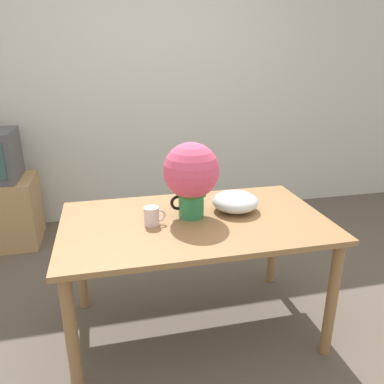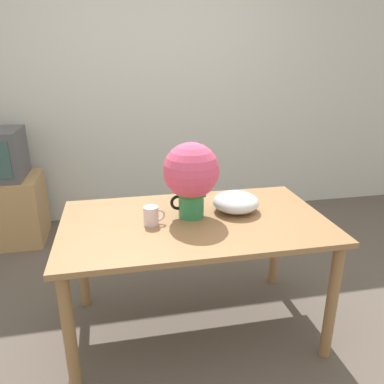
{
  "view_description": "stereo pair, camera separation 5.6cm",
  "coord_description": "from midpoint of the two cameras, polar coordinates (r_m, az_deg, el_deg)",
  "views": [
    {
      "loc": [
        -0.46,
        -1.84,
        1.59
      ],
      "look_at": [
        -0.02,
        0.06,
        0.88
      ],
      "focal_mm": 35.0,
      "sensor_mm": 36.0,
      "label": 1
    },
    {
      "loc": [
        -0.41,
        -1.85,
        1.59
      ],
      "look_at": [
        -0.02,
        0.06,
        0.88
      ],
      "focal_mm": 35.0,
      "sensor_mm": 36.0,
      "label": 2
    }
  ],
  "objects": [
    {
      "name": "coffee_mug",
      "position": [
        2.02,
        -5.39,
        -3.62
      ],
      "size": [
        0.12,
        0.08,
        0.1
      ],
      "color": "silver",
      "rests_on": "table"
    },
    {
      "name": "tv_stand",
      "position": [
        3.72,
        -26.06,
        -2.46
      ],
      "size": [
        0.63,
        0.51,
        0.6
      ],
      "color": "tan",
      "rests_on": "ground_plane"
    },
    {
      "name": "flower_vase",
      "position": [
        2.05,
        0.65,
        2.49
      ],
      "size": [
        0.31,
        0.31,
        0.43
      ],
      "color": "#2D844C",
      "rests_on": "table"
    },
    {
      "name": "white_bowl",
      "position": [
        2.2,
        7.41,
        -1.52
      ],
      "size": [
        0.27,
        0.27,
        0.11
      ],
      "color": "silver",
      "rests_on": "table"
    },
    {
      "name": "wall_back",
      "position": [
        3.78,
        -5.0,
        15.51
      ],
      "size": [
        8.0,
        0.05,
        2.6
      ],
      "color": "silver",
      "rests_on": "ground_plane"
    },
    {
      "name": "table",
      "position": [
        2.13,
        1.15,
        -6.48
      ],
      "size": [
        1.47,
        0.86,
        0.73
      ],
      "color": "olive",
      "rests_on": "ground_plane"
    },
    {
      "name": "ground_plane",
      "position": [
        2.48,
        1.46,
        -19.98
      ],
      "size": [
        12.0,
        12.0,
        0.0
      ],
      "primitive_type": "plane",
      "color": "brown"
    }
  ]
}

